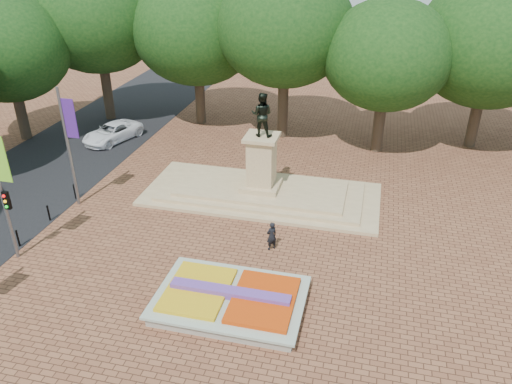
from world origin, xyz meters
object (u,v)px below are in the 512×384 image
at_px(monument, 261,183).
at_px(pedestrian, 272,236).
at_px(van, 112,132).
at_px(flower_bed, 231,299).

relative_size(monument, pedestrian, 8.98).
bearing_deg(van, pedestrian, -18.56).
xyz_separation_m(flower_bed, pedestrian, (0.76, 4.64, 0.40)).
relative_size(flower_bed, van, 1.31).
distance_m(monument, pedestrian, 5.65).
bearing_deg(flower_bed, pedestrian, 80.68).
bearing_deg(monument, flower_bed, -84.13).
distance_m(flower_bed, monument, 10.07).
height_order(flower_bed, pedestrian, pedestrian).
distance_m(flower_bed, pedestrian, 4.72).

